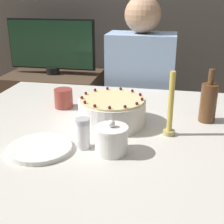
{
  "coord_description": "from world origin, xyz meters",
  "views": [
    {
      "loc": [
        0.18,
        -1.05,
        1.22
      ],
      "look_at": [
        -0.05,
        0.09,
        0.77
      ],
      "focal_mm": 50.0,
      "sensor_mm": 36.0,
      "label": 1
    }
  ],
  "objects_px": {
    "sugar_bowl": "(111,140)",
    "bottle": "(208,102)",
    "person_man_blue_shirt": "(140,109)",
    "sugar_shaker": "(83,133)",
    "candle": "(170,111)",
    "tv_monitor": "(51,46)",
    "cake": "(112,111)"
  },
  "relations": [
    {
      "from": "sugar_bowl",
      "to": "person_man_blue_shirt",
      "type": "relative_size",
      "value": 0.1
    },
    {
      "from": "person_man_blue_shirt",
      "to": "sugar_bowl",
      "type": "bearing_deg",
      "value": 90.42
    },
    {
      "from": "cake",
      "to": "sugar_bowl",
      "type": "xyz_separation_m",
      "value": [
        0.05,
        -0.24,
        -0.01
      ]
    },
    {
      "from": "sugar_bowl",
      "to": "sugar_shaker",
      "type": "xyz_separation_m",
      "value": [
        -0.1,
        0.01,
        0.01
      ]
    },
    {
      "from": "bottle",
      "to": "tv_monitor",
      "type": "height_order",
      "value": "tv_monitor"
    },
    {
      "from": "sugar_shaker",
      "to": "tv_monitor",
      "type": "distance_m",
      "value": 1.4
    },
    {
      "from": "sugar_shaker",
      "to": "sugar_bowl",
      "type": "bearing_deg",
      "value": -7.78
    },
    {
      "from": "cake",
      "to": "person_man_blue_shirt",
      "type": "xyz_separation_m",
      "value": [
        0.04,
        0.71,
        -0.25
      ]
    },
    {
      "from": "sugar_bowl",
      "to": "tv_monitor",
      "type": "relative_size",
      "value": 0.18
    },
    {
      "from": "sugar_bowl",
      "to": "candle",
      "type": "xyz_separation_m",
      "value": [
        0.18,
        0.18,
        0.05
      ]
    },
    {
      "from": "cake",
      "to": "tv_monitor",
      "type": "relative_size",
      "value": 0.41
    },
    {
      "from": "cake",
      "to": "tv_monitor",
      "type": "bearing_deg",
      "value": 122.56
    },
    {
      "from": "cake",
      "to": "sugar_shaker",
      "type": "bearing_deg",
      "value": -103.65
    },
    {
      "from": "sugar_shaker",
      "to": "person_man_blue_shirt",
      "type": "bearing_deg",
      "value": 84.31
    },
    {
      "from": "sugar_shaker",
      "to": "candle",
      "type": "relative_size",
      "value": 0.44
    },
    {
      "from": "sugar_bowl",
      "to": "sugar_shaker",
      "type": "bearing_deg",
      "value": 172.22
    },
    {
      "from": "tv_monitor",
      "to": "cake",
      "type": "bearing_deg",
      "value": -57.44
    },
    {
      "from": "sugar_shaker",
      "to": "person_man_blue_shirt",
      "type": "height_order",
      "value": "person_man_blue_shirt"
    },
    {
      "from": "sugar_shaker",
      "to": "candle",
      "type": "height_order",
      "value": "candle"
    },
    {
      "from": "cake",
      "to": "sugar_shaker",
      "type": "distance_m",
      "value": 0.23
    },
    {
      "from": "person_man_blue_shirt",
      "to": "tv_monitor",
      "type": "relative_size",
      "value": 1.83
    },
    {
      "from": "sugar_shaker",
      "to": "bottle",
      "type": "height_order",
      "value": "bottle"
    },
    {
      "from": "candle",
      "to": "bottle",
      "type": "relative_size",
      "value": 1.11
    },
    {
      "from": "sugar_bowl",
      "to": "bottle",
      "type": "relative_size",
      "value": 0.53
    },
    {
      "from": "cake",
      "to": "person_man_blue_shirt",
      "type": "relative_size",
      "value": 0.22
    },
    {
      "from": "sugar_bowl",
      "to": "person_man_blue_shirt",
      "type": "height_order",
      "value": "person_man_blue_shirt"
    },
    {
      "from": "bottle",
      "to": "tv_monitor",
      "type": "xyz_separation_m",
      "value": [
        -1.04,
        0.93,
        0.05
      ]
    },
    {
      "from": "bottle",
      "to": "tv_monitor",
      "type": "distance_m",
      "value": 1.39
    },
    {
      "from": "candle",
      "to": "tv_monitor",
      "type": "relative_size",
      "value": 0.37
    },
    {
      "from": "bottle",
      "to": "tv_monitor",
      "type": "relative_size",
      "value": 0.33
    },
    {
      "from": "cake",
      "to": "person_man_blue_shirt",
      "type": "distance_m",
      "value": 0.75
    },
    {
      "from": "sugar_shaker",
      "to": "tv_monitor",
      "type": "height_order",
      "value": "tv_monitor"
    }
  ]
}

